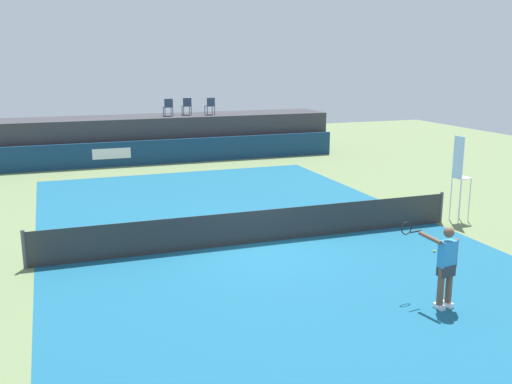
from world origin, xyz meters
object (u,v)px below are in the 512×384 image
Objects in this scene: spectator_chair_center at (210,105)px; net_post_near at (24,249)px; tennis_player at (445,264)px; umpire_chair at (460,173)px; spectator_chair_far_left at (168,106)px; tennis_ball at (434,251)px; net_post_far at (441,207)px; spectator_chair_left at (187,105)px.

net_post_near is at bearing -120.89° from spectator_chair_center.
spectator_chair_center is 20.47m from tennis_player.
umpire_chair is 1.56× the size of tennis_player.
spectator_chair_far_left reaches higher than tennis_ball.
net_post_far is (5.68, -14.97, -2.19)m from spectator_chair_far_left.
tennis_ball is (10.42, -2.41, -0.46)m from net_post_near.
spectator_chair_far_left is 1.00× the size of spectator_chair_center.
spectator_chair_left is 17.23m from net_post_near.
umpire_chair reaches higher than tennis_ball.
net_post_near is (-13.00, 0.01, -1.09)m from umpire_chair.
spectator_chair_center is 15.52m from umpire_chair.
spectator_chair_left is 0.89× the size of net_post_far.
net_post_far is at bearing 0.00° from net_post_near.
spectator_chair_left is 16.16m from umpire_chair.
spectator_chair_far_left is at bearing -166.05° from spectator_chair_left.
spectator_chair_far_left reaches higher than net_post_far.
umpire_chair is 13.05m from net_post_near.
spectator_chair_left is (1.03, 0.26, 0.00)m from spectator_chair_far_left.
umpire_chair reaches higher than tennis_player.
net_post_far is 14.71× the size of tennis_ball.
net_post_far is (4.65, -15.23, -2.19)m from spectator_chair_left.
tennis_ball is at bearing -13.04° from net_post_near.
tennis_ball is at bearing -78.00° from spectator_chair_far_left.
net_post_near is 1.00× the size of net_post_far.
tennis_ball is at bearing -137.08° from umpire_chair.
spectator_chair_left is 0.89× the size of net_post_near.
net_post_near reaches higher than tennis_ball.
tennis_ball is (1.49, -17.34, -2.66)m from spectator_chair_center.
spectator_chair_center is 0.50× the size of tennis_player.
spectator_chair_left is at bearing 165.41° from spectator_chair_center.
spectator_chair_left is at bearing 91.70° from tennis_player.
net_post_far is at bearing 50.59° from tennis_ball.
net_post_far is 0.56× the size of tennis_player.
spectator_chair_left reaches higher than net_post_far.
spectator_chair_left is 13.06× the size of tennis_ball.
umpire_chair is (6.28, -14.98, -1.11)m from spectator_chair_far_left.
tennis_player is 3.79m from tennis_ball.
tennis_ball is at bearing -81.42° from spectator_chair_left.
spectator_chair_far_left is at bearing 94.61° from tennis_player.
spectator_chair_center is 0.89× the size of net_post_near.
tennis_player is (8.37, -5.47, 0.46)m from net_post_near.
spectator_chair_center is at bearing 103.09° from net_post_far.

